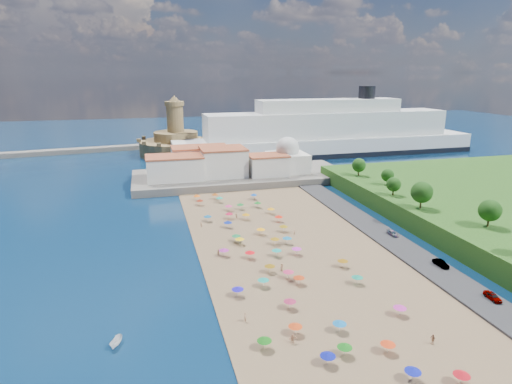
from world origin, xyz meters
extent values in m
plane|color=#071938|center=(0.00, 0.00, 0.00)|extent=(700.00, 700.00, 0.00)
cube|color=#59544C|center=(10.00, 73.00, 1.50)|extent=(90.00, 36.00, 3.00)
cube|color=#59544C|center=(-12.00, 108.00, 1.20)|extent=(18.00, 70.00, 2.40)
cube|color=silver|center=(-18.00, 69.00, 7.50)|extent=(22.00, 14.00, 9.00)
cube|color=silver|center=(2.00, 71.00, 8.50)|extent=(18.00, 16.00, 11.00)
cube|color=silver|center=(20.00, 67.00, 7.00)|extent=(16.00, 12.00, 8.00)
cube|color=silver|center=(-6.00, 83.00, 8.00)|extent=(24.00, 14.00, 10.00)
cube|color=silver|center=(30.00, 71.00, 7.00)|extent=(16.00, 16.00, 8.00)
sphere|color=silver|center=(30.00, 71.00, 13.00)|extent=(10.00, 10.00, 10.00)
cylinder|color=silver|center=(30.00, 71.00, 16.80)|extent=(1.20, 1.20, 1.60)
cylinder|color=#9A7C4D|center=(-12.00, 138.00, 4.00)|extent=(40.00, 40.00, 8.00)
cylinder|color=#9A7C4D|center=(-12.00, 138.00, 10.50)|extent=(24.00, 24.00, 5.00)
cylinder|color=#9A7C4D|center=(-12.00, 138.00, 20.00)|extent=(9.00, 9.00, 14.00)
cylinder|color=#9A7C4D|center=(-12.00, 138.00, 28.20)|extent=(10.40, 10.40, 2.40)
cone|color=#9A7C4D|center=(-12.00, 138.00, 30.90)|extent=(6.00, 6.00, 3.00)
cube|color=black|center=(69.09, 117.53, 1.37)|extent=(170.73, 27.83, 2.74)
cube|color=white|center=(69.09, 117.53, 5.08)|extent=(169.72, 27.41, 10.16)
cube|color=white|center=(69.09, 117.53, 16.94)|extent=(135.78, 22.38, 13.55)
cube|color=white|center=(69.09, 117.53, 27.10)|extent=(79.27, 17.01, 6.77)
cylinder|color=black|center=(91.67, 117.88, 33.87)|extent=(9.03, 9.03, 6.77)
cylinder|color=gray|center=(-3.57, 31.59, 1.25)|extent=(0.07, 0.07, 2.00)
cone|color=#C92B6D|center=(-3.57, 31.59, 2.15)|extent=(2.50, 2.50, 0.60)
cylinder|color=gray|center=(-11.98, 40.24, 1.25)|extent=(0.07, 0.07, 2.00)
cone|color=maroon|center=(-11.98, 40.24, 2.15)|extent=(2.50, 2.50, 0.60)
cylinder|color=gray|center=(-0.14, -19.03, 1.25)|extent=(0.07, 0.07, 2.00)
cone|color=#C1295A|center=(-0.14, -19.03, 2.15)|extent=(2.50, 2.50, 0.60)
cylinder|color=gray|center=(-4.84, 41.69, 1.25)|extent=(0.07, 0.07, 2.00)
cone|color=#0F9077|center=(-4.84, 41.69, 2.15)|extent=(2.50, 2.50, 0.60)
cylinder|color=gray|center=(-11.85, 22.89, 1.25)|extent=(0.07, 0.07, 2.00)
cone|color=#0D4F7E|center=(-11.85, 22.89, 2.15)|extent=(2.50, 2.50, 0.60)
cylinder|color=gray|center=(-11.72, -3.67, 1.25)|extent=(0.07, 0.07, 2.00)
cone|color=#A02298|center=(-11.72, -3.67, 2.15)|extent=(2.50, 2.50, 0.60)
cylinder|color=gray|center=(15.19, -38.51, 1.25)|extent=(0.07, 0.07, 2.00)
cone|color=#C62AA4|center=(15.19, -38.51, 2.15)|extent=(2.50, 2.50, 0.60)
cylinder|color=gray|center=(-12.67, -23.84, 1.25)|extent=(0.07, 0.07, 2.00)
cone|color=#1A0EBD|center=(-12.67, -23.84, 2.15)|extent=(2.50, 2.50, 0.60)
cylinder|color=gray|center=(-0.12, -46.76, 1.25)|extent=(0.07, 0.07, 2.00)
cone|color=#126713|center=(-0.12, -46.76, 2.15)|extent=(2.50, 2.50, 0.60)
cylinder|color=gray|center=(13.35, -25.23, 1.25)|extent=(0.07, 0.07, 2.00)
cone|color=#0E8668|center=(13.35, -25.23, 2.15)|extent=(2.50, 2.50, 0.60)
cylinder|color=gray|center=(-12.23, 46.24, 1.25)|extent=(0.07, 0.07, 2.00)
cone|color=#DF5709|center=(-12.23, 46.24, 2.15)|extent=(2.50, 2.50, 0.60)
cylinder|color=gray|center=(9.10, 17.08, 1.25)|extent=(0.07, 0.07, 2.00)
cone|color=red|center=(9.10, 17.08, 2.15)|extent=(2.50, 2.50, 0.60)
cylinder|color=gray|center=(-3.31, -15.19, 1.25)|extent=(0.07, 0.07, 2.00)
cone|color=#7D590B|center=(-3.31, -15.19, 2.15)|extent=(2.50, 2.50, 0.60)
cylinder|color=gray|center=(-4.97, 23.64, 1.25)|extent=(0.07, 0.07, 2.00)
cone|color=#AE0D32|center=(-4.97, 23.64, 2.15)|extent=(2.50, 2.50, 0.60)
cylinder|color=gray|center=(13.42, -57.11, 1.25)|extent=(0.07, 0.07, 2.00)
cone|color=#B50E19|center=(13.42, -57.11, 2.15)|extent=(2.50, 2.50, 0.60)
cylinder|color=gray|center=(-0.12, 21.57, 1.25)|extent=(0.07, 0.07, 2.00)
cone|color=orange|center=(-0.12, 21.57, 2.15)|extent=(2.50, 2.50, 0.60)
cylinder|color=gray|center=(-6.90, 16.01, 1.25)|extent=(0.07, 0.07, 2.00)
cone|color=#0B2295|center=(-6.90, 16.01, 2.15)|extent=(2.50, 2.50, 0.60)
cylinder|color=gray|center=(9.01, 25.12, 1.25)|extent=(0.07, 0.07, 2.00)
cone|color=#FFA70D|center=(9.01, 25.12, 2.15)|extent=(2.50, 2.50, 0.60)
cylinder|color=gray|center=(-3.65, -48.13, 1.25)|extent=(0.07, 0.07, 2.00)
cone|color=#0B1493|center=(-3.65, -48.13, 2.15)|extent=(2.50, 2.50, 0.60)
cylinder|color=gray|center=(-5.81, -39.27, 1.25)|extent=(0.07, 0.07, 2.00)
cone|color=red|center=(-5.81, -39.27, 2.15)|extent=(2.50, 2.50, 0.60)
cylinder|color=gray|center=(-6.55, -21.32, 1.25)|extent=(0.07, 0.07, 2.00)
cone|color=#109382|center=(-6.55, -21.32, 2.15)|extent=(2.50, 2.50, 0.60)
cylinder|color=gray|center=(5.99, -7.41, 1.25)|extent=(0.07, 0.07, 2.00)
cone|color=#C42AB6|center=(5.99, -7.41, 2.15)|extent=(2.50, 2.50, 0.60)
cylinder|color=gray|center=(14.00, -16.85, 1.25)|extent=(0.07, 0.07, 2.00)
cone|color=#8A5B0C|center=(14.00, -16.85, 2.15)|extent=(2.50, 2.50, 0.60)
cylinder|color=gray|center=(-6.77, 4.99, 1.25)|extent=(0.07, 0.07, 2.00)
cone|color=#136F3B|center=(-6.77, 4.99, 2.15)|extent=(2.50, 2.50, 0.60)
cylinder|color=gray|center=(7.01, -47.83, 1.25)|extent=(0.07, 0.07, 2.00)
cone|color=red|center=(7.01, -47.83, 2.15)|extent=(2.50, 2.50, 0.60)
cylinder|color=gray|center=(0.94, 8.03, 1.25)|extent=(0.07, 0.07, 2.00)
cone|color=#FFA10B|center=(0.94, 8.03, 2.15)|extent=(2.50, 2.50, 0.60)
cylinder|color=gray|center=(1.99, -40.43, 1.25)|extent=(0.07, 0.07, 2.00)
cone|color=#0D68B3|center=(1.99, -40.43, 2.15)|extent=(2.50, 2.50, 0.60)
cylinder|color=gray|center=(-5.86, -6.71, 1.25)|extent=(0.07, 0.07, 2.00)
cone|color=red|center=(-5.86, -6.71, 2.15)|extent=(2.50, 2.50, 0.60)
cylinder|color=gray|center=(5.96, -0.08, 1.25)|extent=(0.07, 0.07, 2.00)
cone|color=#116A9C|center=(5.96, -0.08, 2.15)|extent=(2.50, 2.50, 0.60)
cylinder|color=gray|center=(2.66, 0.18, 1.25)|extent=(0.07, 0.07, 2.00)
cone|color=#9B6E0E|center=(2.66, 0.18, 2.15)|extent=(2.50, 2.50, 0.60)
cylinder|color=gray|center=(-12.11, -41.83, 1.25)|extent=(0.07, 0.07, 2.00)
cone|color=#126211|center=(-12.11, -41.83, 2.15)|extent=(2.50, 2.50, 0.60)
cylinder|color=gray|center=(1.16, -22.22, 1.25)|extent=(0.07, 0.07, 2.00)
cone|color=#BF360F|center=(1.16, -22.22, 2.15)|extent=(2.50, 2.50, 0.60)
cylinder|color=gray|center=(-5.69, 46.36, 1.25)|extent=(0.07, 0.07, 2.00)
cone|color=#A0460E|center=(-5.69, 46.36, 2.15)|extent=(2.50, 2.50, 0.60)
cylinder|color=gray|center=(7.88, 8.67, 1.25)|extent=(0.07, 0.07, 2.00)
cone|color=#94730D|center=(7.88, 8.67, 2.15)|extent=(2.50, 2.50, 0.60)
cylinder|color=gray|center=(0.48, 32.25, 1.25)|extent=(0.07, 0.07, 2.00)
cone|color=#136F27|center=(0.48, 32.25, 2.15)|extent=(2.50, 2.50, 0.60)
cylinder|color=gray|center=(-3.96, -31.05, 1.25)|extent=(0.07, 0.07, 2.00)
cone|color=#9A2147|center=(-3.96, -31.05, 2.15)|extent=(2.50, 2.50, 0.60)
cylinder|color=gray|center=(7.77, 42.48, 1.25)|extent=(0.07, 0.07, 2.00)
cone|color=#0D45AA|center=(7.77, 42.48, 2.15)|extent=(2.50, 2.50, 0.60)
cylinder|color=gray|center=(7.02, -54.60, 1.25)|extent=(0.07, 0.07, 2.00)
cone|color=#0C15A1|center=(7.02, -54.60, 2.15)|extent=(2.50, 2.50, 0.60)
cylinder|color=gray|center=(6.56, 32.67, 1.25)|extent=(0.07, 0.07, 2.00)
cone|color=#14721F|center=(6.56, 32.67, 2.15)|extent=(2.50, 2.50, 0.60)
cylinder|color=gray|center=(0.86, -7.08, 1.25)|extent=(0.07, 0.07, 2.00)
cone|color=#109B8D|center=(0.86, -7.08, 2.15)|extent=(2.50, 2.50, 0.60)
cylinder|color=gray|center=(-6.39, 2.50, 1.25)|extent=(0.07, 0.07, 2.00)
cone|color=yellow|center=(-6.39, 2.50, 2.15)|extent=(2.50, 2.50, 0.60)
imported|color=tan|center=(-12.87, -2.51, 1.05)|extent=(0.98, 0.98, 1.61)
imported|color=tan|center=(9.94, 5.27, 1.10)|extent=(0.71, 0.74, 1.70)
imported|color=tan|center=(-2.81, 23.72, 1.14)|extent=(0.70, 0.89, 1.78)
imported|color=tan|center=(15.61, -47.66, 1.19)|extent=(0.63, 1.16, 1.88)
imported|color=tan|center=(-7.05, -41.45, 1.11)|extent=(1.62, 0.57, 1.73)
imported|color=tan|center=(-14.43, 18.74, 1.06)|extent=(1.03, 1.21, 1.62)
imported|color=tan|center=(-13.31, -33.12, 1.15)|extent=(0.66, 0.77, 1.79)
imported|color=tan|center=(7.71, 40.69, 1.07)|extent=(0.88, 1.19, 1.65)
imported|color=tan|center=(-0.33, -15.02, 1.19)|extent=(1.04, 0.80, 1.88)
imported|color=white|center=(-35.82, -34.38, 0.69)|extent=(2.61, 3.81, 1.38)
imported|color=gray|center=(36.00, -2.61, 1.31)|extent=(1.73, 4.24, 1.23)
imported|color=gray|center=(36.00, -22.96, 1.42)|extent=(1.75, 4.45, 1.44)
imported|color=gray|center=(36.00, -38.68, 1.40)|extent=(1.97, 4.24, 1.40)
cylinder|color=#382314|center=(55.25, -15.25, 7.57)|extent=(0.50, 0.50, 3.14)
sphere|color=#14380F|center=(55.25, -15.25, 10.39)|extent=(5.65, 5.65, 5.65)
cylinder|color=#382314|center=(47.90, 2.70, 7.74)|extent=(0.50, 0.50, 3.48)
sphere|color=#14380F|center=(47.90, 2.70, 10.88)|extent=(6.27, 6.27, 6.27)
cylinder|color=#382314|center=(47.78, 17.03, 7.30)|extent=(0.50, 0.50, 2.59)
sphere|color=#14380F|center=(47.78, 17.03, 9.63)|extent=(4.66, 4.66, 4.66)
cylinder|color=#382314|center=(53.06, 29.30, 7.25)|extent=(0.50, 0.50, 2.51)
sphere|color=#14380F|center=(53.06, 29.30, 9.51)|extent=(4.52, 4.52, 4.52)
cylinder|color=#382314|center=(49.96, 44.67, 7.47)|extent=(0.50, 0.50, 2.93)
sphere|color=#14380F|center=(49.96, 44.67, 10.10)|extent=(5.28, 5.28, 5.28)
camera|label=1|loc=(-28.90, -100.42, 44.25)|focal=30.00mm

